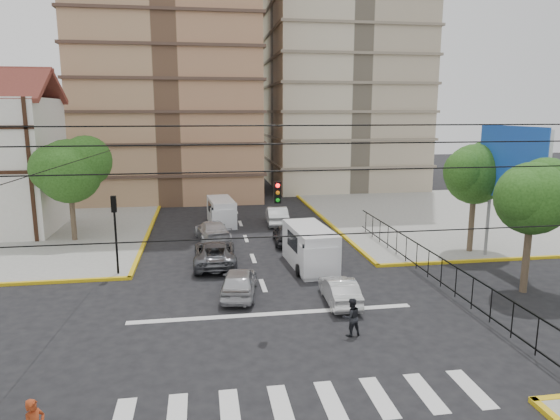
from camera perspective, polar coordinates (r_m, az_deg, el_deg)
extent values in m
plane|color=black|center=(22.08, -0.30, -12.99)|extent=(160.00, 160.00, 0.00)
cube|color=gray|center=(46.94, 20.58, -0.51)|extent=(26.00, 26.00, 0.15)
cube|color=silver|center=(16.87, 3.02, -21.25)|extent=(12.00, 2.40, 0.01)
cube|color=silver|center=(23.16, -0.76, -11.77)|extent=(13.00, 0.40, 0.01)
cylinder|color=slate|center=(30.44, 26.53, -3.08)|extent=(0.20, 0.20, 4.00)
cylinder|color=slate|center=(33.67, 22.63, -1.47)|extent=(0.20, 0.20, 4.00)
cube|color=silver|center=(31.42, 25.07, 4.88)|extent=(0.25, 6.00, 4.00)
cube|color=blue|center=(31.31, 24.77, 4.88)|extent=(0.08, 6.20, 4.20)
cylinder|color=#473828|center=(28.03, 26.37, -4.33)|extent=(0.36, 0.36, 4.20)
sphere|color=#1C4313|center=(27.47, 26.86, 1.20)|extent=(3.60, 3.60, 3.60)
sphere|color=#1C4313|center=(28.17, 28.10, 2.42)|extent=(2.88, 2.88, 2.88)
sphere|color=#1C4313|center=(26.79, 26.02, 1.44)|extent=(2.70, 2.70, 2.70)
cylinder|color=#473828|center=(34.24, 21.06, -1.01)|extent=(0.36, 0.36, 4.48)
sphere|color=#1C4313|center=(33.78, 21.41, 3.84)|extent=(3.80, 3.80, 3.80)
sphere|color=#1C4313|center=(34.46, 22.60, 4.84)|extent=(3.04, 3.04, 3.04)
sphere|color=#1C4313|center=(33.12, 20.55, 4.10)|extent=(2.85, 2.85, 2.85)
cylinder|color=#473828|center=(37.65, -22.61, -0.28)|extent=(0.36, 0.36, 4.20)
sphere|color=#1C4313|center=(37.22, -22.95, 4.11)|extent=(4.40, 4.40, 4.40)
sphere|color=#1C4313|center=(37.20, -21.27, 5.25)|extent=(3.52, 3.52, 3.52)
sphere|color=#1C4313|center=(37.13, -24.40, 4.32)|extent=(3.30, 3.30, 3.30)
cylinder|color=black|center=(29.00, -18.20, -3.62)|extent=(0.12, 0.12, 3.50)
cube|color=black|center=(28.54, -18.47, 0.65)|extent=(0.28, 0.22, 0.90)
sphere|color=#FF0C0C|center=(28.49, -18.51, 1.25)|extent=(0.17, 0.17, 0.17)
cube|color=black|center=(20.39, -0.32, 2.05)|extent=(0.28, 0.22, 0.90)
cylinder|color=black|center=(11.66, 6.40, -2.78)|extent=(18.00, 0.03, 0.03)
cube|color=silver|center=(29.45, 3.42, -4.27)|extent=(2.43, 5.31, 2.38)
cube|color=silver|center=(27.56, 4.34, -5.71)|extent=(2.05, 1.38, 1.66)
cube|color=black|center=(27.06, 4.54, -4.78)|extent=(1.92, 0.23, 0.93)
cylinder|color=black|center=(27.95, 2.15, -6.89)|extent=(0.25, 0.73, 0.73)
cylinder|color=black|center=(28.38, 6.08, -6.67)|extent=(0.25, 0.73, 0.73)
cylinder|color=black|center=(31.06, 0.96, -5.02)|extent=(0.25, 0.73, 0.73)
cylinder|color=black|center=(31.45, 4.51, -4.84)|extent=(0.25, 0.73, 0.73)
cube|color=silver|center=(40.72, -6.72, -0.19)|extent=(2.26, 4.69, 2.08)
cube|color=silver|center=(38.97, -6.61, -0.91)|extent=(1.82, 1.26, 1.45)
cube|color=black|center=(38.56, -6.60, -0.28)|extent=(1.68, 0.27, 0.81)
cylinder|color=black|center=(39.43, -7.86, -1.67)|extent=(0.25, 0.63, 0.63)
cylinder|color=black|center=(39.49, -5.36, -1.59)|extent=(0.25, 0.63, 0.63)
cylinder|color=black|center=(42.26, -7.95, -0.80)|extent=(0.25, 0.63, 0.63)
cylinder|color=black|center=(42.32, -5.62, -0.73)|extent=(0.25, 0.63, 0.63)
imported|color=#B0B1B5|center=(25.16, -4.70, -8.16)|extent=(2.32, 4.41, 1.43)
imported|color=silver|center=(24.32, 6.83, -9.11)|extent=(1.48, 3.89, 1.27)
imported|color=#595A60|center=(30.11, -7.46, -4.90)|extent=(2.52, 5.33, 1.47)
imported|color=#B4B4B9|center=(35.60, -7.73, -2.38)|extent=(2.80, 5.31, 1.47)
imported|color=#29292C|center=(34.57, 0.68, -2.76)|extent=(1.91, 4.16, 1.38)
imported|color=white|center=(40.47, -0.38, -0.61)|extent=(1.83, 4.58, 1.48)
imported|color=black|center=(21.01, 8.15, -12.01)|extent=(0.89, 0.75, 1.61)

